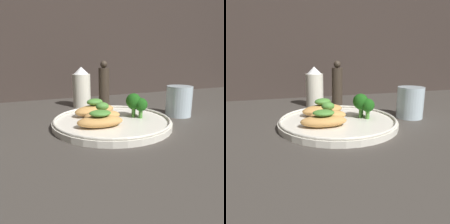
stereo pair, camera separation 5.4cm
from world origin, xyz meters
The scene contains 9 objects.
ground_plane centered at (0.00, 0.00, -0.50)cm, with size 180.00×180.00×1.00cm, color #3D3833.
plate centered at (0.00, 0.00, 0.99)cm, with size 29.27×29.27×2.00cm.
grilled_meat_front centered at (-4.66, -4.29, 2.97)cm, with size 10.89×6.11×3.84cm.
grilled_meat_middle centered at (-2.54, 0.07, 3.04)cm, with size 9.18×5.18×4.64cm.
grilled_meat_back centered at (-2.44, 5.98, 3.06)cm, with size 12.66×8.57×4.48cm.
broccoli_bunch centered at (6.87, -0.03, 5.01)cm, with size 5.54×6.35×6.27cm.
sauce_bottle centered at (-1.11, 23.62, 6.47)cm, with size 5.97×5.97×13.52cm.
pepper_grinder centered at (6.98, 23.62, 7.05)cm, with size 3.75×3.75×15.40cm.
drinking_glass centered at (21.39, 1.15, 4.30)cm, with size 7.30×7.30×8.60cm.
Camera 2 is at (-15.38, -49.81, 16.45)cm, focal length 35.00 mm.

